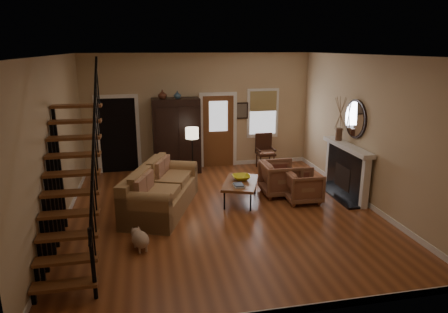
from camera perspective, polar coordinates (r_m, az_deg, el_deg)
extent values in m
plane|color=brown|center=(8.68, -0.12, -8.06)|extent=(7.00, 7.00, 0.00)
plane|color=white|center=(7.96, -0.14, 14.27)|extent=(7.00, 7.00, 0.00)
cube|color=tan|center=(11.56, -3.56, 6.39)|extent=(6.50, 0.04, 3.30)
cube|color=tan|center=(8.19, -23.03, 1.40)|extent=(0.04, 7.00, 3.30)
cube|color=tan|center=(9.35, 19.83, 3.34)|extent=(0.04, 7.00, 3.30)
cube|color=black|center=(11.73, -14.83, 3.05)|extent=(1.00, 0.36, 2.10)
cube|color=brown|center=(11.74, -0.84, 3.57)|extent=(0.90, 0.06, 2.10)
cube|color=silver|center=(11.95, 5.57, 6.16)|extent=(0.96, 0.06, 1.46)
cube|color=black|center=(9.97, 17.22, -2.11)|extent=(0.24, 1.60, 1.15)
cube|color=white|center=(9.78, 17.20, 1.36)|extent=(0.30, 1.95, 0.10)
cylinder|color=silver|center=(9.71, 18.18, 5.11)|extent=(0.05, 0.90, 0.90)
imported|color=#4C2619|center=(10.94, -8.80, 8.76)|extent=(0.24, 0.24, 0.25)
imported|color=#334C60|center=(10.97, -6.68, 8.75)|extent=(0.20, 0.20, 0.21)
imported|color=gold|center=(9.29, 2.48, -3.00)|extent=(0.42, 0.42, 0.10)
imported|color=brown|center=(9.36, 11.24, -4.23)|extent=(0.82, 0.80, 0.72)
imported|color=brown|center=(9.70, 8.04, -3.12)|extent=(0.90, 0.88, 0.81)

